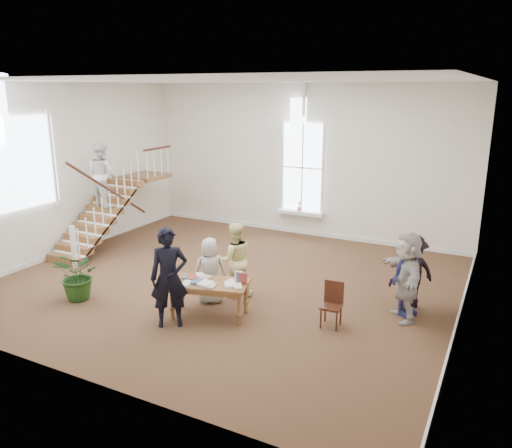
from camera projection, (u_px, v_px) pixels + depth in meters
The scene contains 12 objects.
ground at pixel (228, 282), 11.58m from camera, with size 10.00×10.00×0.00m, color #4A321D.
room_shell at pixel (301, 222), 15.24m from camera, with size 10.49×10.00×10.00m.
staircase at pixel (105, 191), 13.71m from camera, with size 1.10×4.10×2.92m.
library_table at pixel (208, 286), 9.67m from camera, with size 1.68×1.15×0.78m.
police_officer at pixel (169, 278), 9.23m from camera, with size 0.70×0.46×1.91m, color black.
elderly_woman at pixel (210, 270), 10.33m from camera, with size 0.68×0.44×1.39m, color beige.
person_yellow at pixel (235, 260), 10.59m from camera, with size 0.80×0.62×1.64m, color #FBF09C.
woman_cluster_a at pixel (408, 277), 9.69m from camera, with size 0.93×0.39×1.59m, color navy.
woman_cluster_b at pixel (412, 271), 10.08m from camera, with size 0.99×0.57×1.53m, color black.
woman_cluster_c at pixel (406, 276), 9.49m from camera, with size 1.63×0.52×1.76m, color #B4AAA2.
floor_plant at pixel (79, 276), 10.49m from camera, with size 0.96×0.83×1.07m, color #1A3C13.
side_chair at pixel (332, 302), 9.35m from camera, with size 0.39×0.39×0.86m.
Camera 1 is at (5.52, -9.33, 4.35)m, focal length 35.00 mm.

